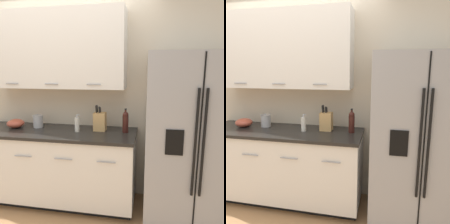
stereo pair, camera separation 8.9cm
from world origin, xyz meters
The scene contains 8 objects.
wall_back centered at (0.01, 1.03, 1.46)m, with size 10.00×0.39×2.60m.
counter_unit centered at (0.05, 0.74, 0.47)m, with size 1.97×0.64×0.93m.
refrigerator centered at (1.62, 0.68, 0.91)m, with size 0.95×0.76×1.82m.
knife_block centered at (0.59, 0.83, 1.04)m, with size 0.14×0.12×0.31m.
wine_bottle centered at (0.90, 0.81, 1.06)m, with size 0.07×0.07×0.28m.
soap_dispenser centered at (0.34, 0.74, 1.01)m, with size 0.06×0.06×0.21m.
steel_canister centered at (-0.21, 0.84, 1.01)m, with size 0.12×0.12×0.17m.
mixing_bowl centered at (-0.49, 0.78, 0.98)m, with size 0.21×0.21×0.11m.
Camera 1 is at (1.17, -1.65, 1.65)m, focal length 35.00 mm.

